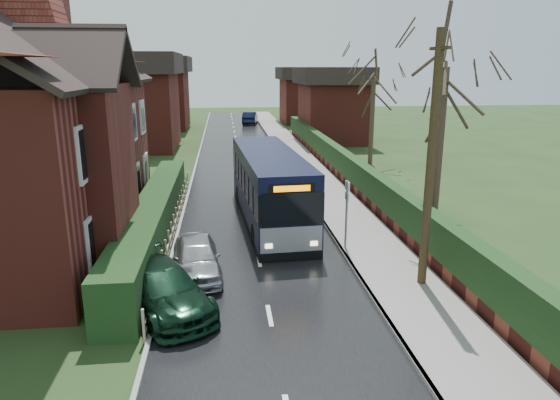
{
  "coord_description": "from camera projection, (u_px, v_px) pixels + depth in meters",
  "views": [
    {
      "loc": [
        -1.08,
        -14.16,
        6.52
      ],
      "look_at": [
        0.89,
        3.36,
        1.8
      ],
      "focal_mm": 32.0,
      "sensor_mm": 36.0,
      "label": 1
    }
  ],
  "objects": [
    {
      "name": "ground",
      "position": [
        264.0,
        285.0,
        15.39
      ],
      "size": [
        140.0,
        140.0,
        0.0
      ],
      "primitive_type": "plane",
      "color": "#2B451D",
      "rests_on": "ground"
    },
    {
      "name": "road",
      "position": [
        248.0,
        201.0,
        24.99
      ],
      "size": [
        6.0,
        100.0,
        0.02
      ],
      "primitive_type": "cube",
      "color": "black",
      "rests_on": "ground"
    },
    {
      "name": "pavement",
      "position": [
        331.0,
        197.0,
        25.43
      ],
      "size": [
        2.5,
        100.0,
        0.14
      ],
      "primitive_type": "cube",
      "color": "slate",
      "rests_on": "ground"
    },
    {
      "name": "kerb_right",
      "position": [
        308.0,
        198.0,
        25.3
      ],
      "size": [
        0.12,
        100.0,
        0.14
      ],
      "primitive_type": "cube",
      "color": "gray",
      "rests_on": "ground"
    },
    {
      "name": "kerb_left",
      "position": [
        186.0,
        202.0,
        24.65
      ],
      "size": [
        0.12,
        100.0,
        0.1
      ],
      "primitive_type": "cube",
      "color": "gray",
      "rests_on": "ground"
    },
    {
      "name": "front_hedge",
      "position": [
        154.0,
        217.0,
        19.57
      ],
      "size": [
        1.2,
        16.0,
        1.6
      ],
      "primitive_type": "cube",
      "color": "black",
      "rests_on": "ground"
    },
    {
      "name": "picket_fence",
      "position": [
        174.0,
        225.0,
        19.74
      ],
      "size": [
        0.1,
        16.0,
        0.9
      ],
      "primitive_type": null,
      "color": "tan",
      "rests_on": "ground"
    },
    {
      "name": "right_wall_hedge",
      "position": [
        361.0,
        179.0,
        25.36
      ],
      "size": [
        0.6,
        50.0,
        1.8
      ],
      "color": "maroon",
      "rests_on": "ground"
    },
    {
      "name": "brick_house",
      "position": [
        10.0,
        128.0,
        17.91
      ],
      "size": [
        9.3,
        14.6,
        10.3
      ],
      "color": "maroon",
      "rests_on": "ground"
    },
    {
      "name": "bus",
      "position": [
        269.0,
        187.0,
        21.52
      ],
      "size": [
        2.88,
        10.06,
        3.02
      ],
      "rotation": [
        0.0,
        0.0,
        0.06
      ],
      "color": "black",
      "rests_on": "ground"
    },
    {
      "name": "car_silver",
      "position": [
        196.0,
        257.0,
        15.97
      ],
      "size": [
        1.83,
        3.77,
        1.24
      ],
      "primitive_type": "imported",
      "rotation": [
        0.0,
        0.0,
        0.1
      ],
      "color": "silver",
      "rests_on": "ground"
    },
    {
      "name": "car_green",
      "position": [
        162.0,
        288.0,
        13.69
      ],
      "size": [
        3.61,
        4.73,
        1.28
      ],
      "primitive_type": "imported",
      "rotation": [
        0.0,
        0.0,
        0.48
      ],
      "color": "black",
      "rests_on": "ground"
    },
    {
      "name": "car_distant",
      "position": [
        250.0,
        118.0,
        58.44
      ],
      "size": [
        2.09,
        4.53,
        1.44
      ],
      "primitive_type": "imported",
      "rotation": [
        0.0,
        0.0,
        3.01
      ],
      "color": "black",
      "rests_on": "ground"
    },
    {
      "name": "bus_stop_sign",
      "position": [
        347.0,
        205.0,
        17.78
      ],
      "size": [
        0.08,
        0.4,
        2.65
      ],
      "rotation": [
        0.0,
        0.0,
        0.06
      ],
      "color": "slate",
      "rests_on": "ground"
    },
    {
      "name": "telegraph_pole",
      "position": [
        431.0,
        164.0,
        14.31
      ],
      "size": [
        0.26,
        0.97,
        7.55
      ],
      "rotation": [
        0.0,
        0.0,
        0.13
      ],
      "color": "#302415",
      "rests_on": "ground"
    },
    {
      "name": "tree_right_near",
      "position": [
        447.0,
        54.0,
        18.22
      ],
      "size": [
        4.31,
        4.31,
        9.31
      ],
      "color": "#382921",
      "rests_on": "ground"
    },
    {
      "name": "tree_right_far",
      "position": [
        374.0,
        74.0,
        32.7
      ],
      "size": [
        4.2,
        4.2,
        8.11
      ],
      "color": "#3A2D22",
      "rests_on": "ground"
    },
    {
      "name": "tree_house_side",
      "position": [
        22.0,
        60.0,
        25.89
      ],
      "size": [
        4.05,
        4.05,
        9.21
      ],
      "color": "#3C2E23",
      "rests_on": "ground"
    }
  ]
}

